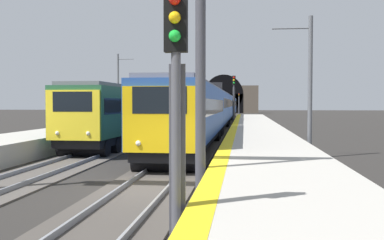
# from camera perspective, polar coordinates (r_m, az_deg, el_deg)

# --- Properties ---
(ground_plane) EXTENTS (320.00, 320.00, 0.00)m
(ground_plane) POSITION_cam_1_polar(r_m,az_deg,el_deg) (14.36, -5.82, -8.91)
(ground_plane) COLOR #282623
(platform_right) EXTENTS (112.00, 3.82, 1.00)m
(platform_right) POSITION_cam_1_polar(r_m,az_deg,el_deg) (13.98, 10.47, -7.16)
(platform_right) COLOR #ADA89E
(platform_right) RESTS_ON ground_plane
(platform_right_edge_strip) EXTENTS (112.00, 0.50, 0.01)m
(platform_right_edge_strip) POSITION_cam_1_polar(r_m,az_deg,el_deg) (13.89, 3.61, -5.09)
(platform_right_edge_strip) COLOR yellow
(platform_right_edge_strip) RESTS_ON platform_right
(track_main_line) EXTENTS (160.00, 2.93, 0.21)m
(track_main_line) POSITION_cam_1_polar(r_m,az_deg,el_deg) (14.35, -5.82, -8.75)
(track_main_line) COLOR #423D38
(track_main_line) RESTS_ON ground_plane
(track_adjacent_line) EXTENTS (160.00, 2.92, 0.21)m
(track_adjacent_line) POSITION_cam_1_polar(r_m,az_deg,el_deg) (16.07, -22.95, -7.73)
(track_adjacent_line) COLOR #4C4742
(track_adjacent_line) RESTS_ON ground_plane
(train_main_approaching) EXTENTS (76.75, 2.93, 4.79)m
(train_main_approaching) POSITION_cam_1_polar(r_m,az_deg,el_deg) (54.69, 3.41, 1.61)
(train_main_approaching) COLOR #264C99
(train_main_approaching) RESTS_ON ground_plane
(train_adjacent_platform) EXTENTS (56.02, 3.31, 4.71)m
(train_adjacent_platform) POSITION_cam_1_polar(r_m,az_deg,el_deg) (49.09, -2.60, 1.50)
(train_adjacent_platform) COLOR #235638
(train_adjacent_platform) RESTS_ON ground_plane
(railway_signal_near) EXTENTS (0.39, 0.38, 4.65)m
(railway_signal_near) POSITION_cam_1_polar(r_m,az_deg,el_deg) (7.50, -2.03, 2.80)
(railway_signal_near) COLOR #4C4C54
(railway_signal_near) RESTS_ON ground_plane
(railway_signal_mid) EXTENTS (0.39, 0.38, 5.80)m
(railway_signal_mid) POSITION_cam_1_polar(r_m,az_deg,el_deg) (50.57, 5.32, 2.99)
(railway_signal_mid) COLOR #38383D
(railway_signal_mid) RESTS_ON ground_plane
(railway_signal_far) EXTENTS (0.39, 0.38, 5.05)m
(railway_signal_far) POSITION_cam_1_polar(r_m,az_deg,el_deg) (102.67, 5.97, 2.28)
(railway_signal_far) COLOR #4C4C54
(railway_signal_far) RESTS_ON ground_plane
(tunnel_portal) EXTENTS (2.81, 18.59, 10.42)m
(tunnel_portal) POSITION_cam_1_polar(r_m,az_deg,el_deg) (122.93, 4.06, 2.64)
(tunnel_portal) COLOR #51473D
(tunnel_portal) RESTS_ON ground_plane
(catenary_mast_near) EXTENTS (0.22, 1.92, 8.28)m
(catenary_mast_near) POSITION_cam_1_polar(r_m,az_deg,el_deg) (51.54, -9.32, 3.80)
(catenary_mast_near) COLOR #595B60
(catenary_mast_near) RESTS_ON ground_plane
(catenary_mast_far) EXTENTS (0.22, 1.99, 7.05)m
(catenary_mast_far) POSITION_cam_1_polar(r_m,az_deg,el_deg) (23.07, 14.66, 4.26)
(catenary_mast_far) COLOR #595B60
(catenary_mast_far) RESTS_ON ground_plane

